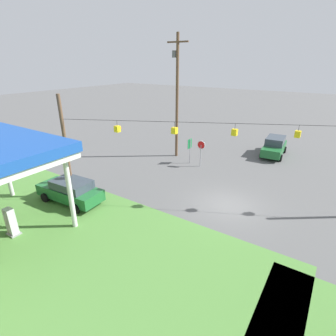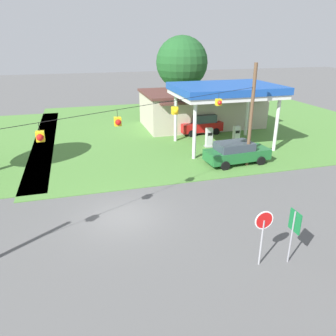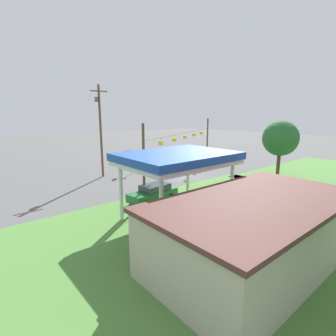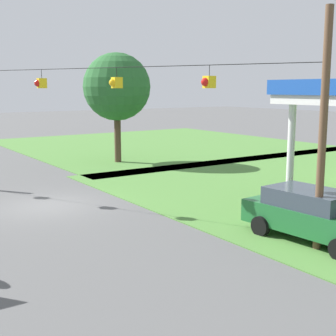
{
  "view_description": "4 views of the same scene",
  "coord_description": "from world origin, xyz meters",
  "px_view_note": "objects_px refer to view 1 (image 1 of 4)",
  "views": [
    {
      "loc": [
        -5.26,
        15.36,
        9.17
      ],
      "look_at": [
        3.64,
        1.92,
        2.6
      ],
      "focal_mm": 28.0,
      "sensor_mm": 36.0,
      "label": 1
    },
    {
      "loc": [
        -1.85,
        -15.17,
        8.76
      ],
      "look_at": [
        2.65,
        0.68,
        2.23
      ],
      "focal_mm": 35.0,
      "sensor_mm": 36.0,
      "label": 2
    },
    {
      "loc": [
        23.28,
        24.32,
        8.17
      ],
      "look_at": [
        4.68,
        2.17,
        2.07
      ],
      "focal_mm": 28.0,
      "sensor_mm": 36.0,
      "label": 3
    },
    {
      "loc": [
        18.8,
        -6.6,
        4.93
      ],
      "look_at": [
        5.15,
        2.69,
        2.11
      ],
      "focal_mm": 50.0,
      "sensor_mm": 36.0,
      "label": 4
    }
  ],
  "objects_px": {
    "car_on_crossroad": "(274,146)",
    "utility_pole_main": "(177,92)",
    "stop_sign_roadside": "(201,148)",
    "route_sign": "(190,146)",
    "car_at_pumps_front": "(70,190)",
    "fuel_pump_near": "(11,223)"
  },
  "relations": [
    {
      "from": "stop_sign_roadside",
      "to": "utility_pole_main",
      "type": "height_order",
      "value": "utility_pole_main"
    },
    {
      "from": "car_on_crossroad",
      "to": "fuel_pump_near",
      "type": "bearing_deg",
      "value": -25.61
    },
    {
      "from": "car_on_crossroad",
      "to": "route_sign",
      "type": "bearing_deg",
      "value": -45.62
    },
    {
      "from": "utility_pole_main",
      "to": "car_on_crossroad",
      "type": "bearing_deg",
      "value": -145.51
    },
    {
      "from": "fuel_pump_near",
      "to": "stop_sign_roadside",
      "type": "bearing_deg",
      "value": -104.86
    },
    {
      "from": "car_at_pumps_front",
      "to": "utility_pole_main",
      "type": "bearing_deg",
      "value": -98.5
    },
    {
      "from": "fuel_pump_near",
      "to": "stop_sign_roadside",
      "type": "relative_size",
      "value": 0.67
    },
    {
      "from": "route_sign",
      "to": "utility_pole_main",
      "type": "relative_size",
      "value": 0.21
    },
    {
      "from": "stop_sign_roadside",
      "to": "utility_pole_main",
      "type": "bearing_deg",
      "value": 159.12
    },
    {
      "from": "car_at_pumps_front",
      "to": "fuel_pump_near",
      "type": "bearing_deg",
      "value": 91.44
    },
    {
      "from": "fuel_pump_near",
      "to": "route_sign",
      "type": "height_order",
      "value": "route_sign"
    },
    {
      "from": "stop_sign_roadside",
      "to": "route_sign",
      "type": "relative_size",
      "value": 1.04
    },
    {
      "from": "car_on_crossroad",
      "to": "utility_pole_main",
      "type": "xyz_separation_m",
      "value": [
        8.46,
        5.81,
        5.46
      ]
    },
    {
      "from": "car_at_pumps_front",
      "to": "utility_pole_main",
      "type": "distance_m",
      "value": 13.57
    },
    {
      "from": "car_at_pumps_front",
      "to": "car_on_crossroad",
      "type": "xyz_separation_m",
      "value": [
        -9.43,
        -18.16,
        0.09
      ]
    },
    {
      "from": "fuel_pump_near",
      "to": "utility_pole_main",
      "type": "height_order",
      "value": "utility_pole_main"
    },
    {
      "from": "stop_sign_roadside",
      "to": "car_on_crossroad",
      "type": "bearing_deg",
      "value": 55.25
    },
    {
      "from": "car_at_pumps_front",
      "to": "route_sign",
      "type": "relative_size",
      "value": 2.05
    },
    {
      "from": "car_on_crossroad",
      "to": "utility_pole_main",
      "type": "height_order",
      "value": "utility_pole_main"
    },
    {
      "from": "fuel_pump_near",
      "to": "route_sign",
      "type": "xyz_separation_m",
      "value": [
        -2.78,
        -15.49,
        0.91
      ]
    },
    {
      "from": "fuel_pump_near",
      "to": "utility_pole_main",
      "type": "distance_m",
      "value": 17.56
    },
    {
      "from": "route_sign",
      "to": "fuel_pump_near",
      "type": "bearing_deg",
      "value": 79.83
    }
  ]
}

